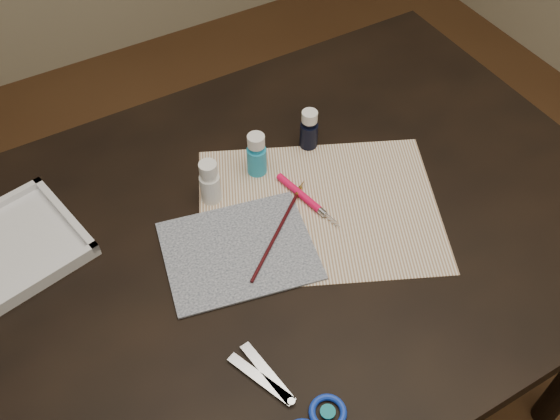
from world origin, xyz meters
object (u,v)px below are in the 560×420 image
palette_tray (14,245)px  paint_bottle_cyan (257,154)px  scissors (278,397)px  paint_bottle_navy (309,129)px  paint_bottle_white (210,182)px  paper (319,209)px  canvas (239,250)px

palette_tray → paint_bottle_cyan: bearing=-5.3°
scissors → palette_tray: 0.54m
paint_bottle_cyan → palette_tray: 0.46m
scissors → paint_bottle_navy: bearing=-58.3°
paint_bottle_white → paper: bearing=-37.1°
paint_bottle_navy → scissors: (-0.32, -0.44, -0.04)m
paper → paint_bottle_navy: 0.18m
paper → paint_bottle_navy: size_ratio=5.05×
paper → palette_tray: (-0.51, 0.19, 0.01)m
canvas → palette_tray: palette_tray is taller
canvas → palette_tray: 0.39m
paint_bottle_white → scissors: bearing=-102.0°
paint_bottle_cyan → paint_bottle_navy: size_ratio=1.06×
paper → paint_bottle_white: paint_bottle_white is taller
paper → canvas: (-0.17, -0.01, 0.00)m
paint_bottle_cyan → palette_tray: (-0.46, 0.04, -0.03)m
palette_tray → paper: bearing=-19.8°
canvas → paint_bottle_white: paint_bottle_white is taller
paint_bottle_cyan → palette_tray: bearing=174.7°
paint_bottle_white → palette_tray: paint_bottle_white is taller
paint_bottle_white → paint_bottle_cyan: size_ratio=1.00×
canvas → palette_tray: size_ratio=1.19×
paint_bottle_white → scissors: paint_bottle_white is taller
canvas → paint_bottle_cyan: paint_bottle_cyan is taller
paper → paint_bottle_white: (-0.16, 0.12, 0.05)m
paint_bottle_navy → scissors: bearing=-126.2°
scissors → palette_tray: palette_tray is taller
paint_bottle_navy → canvas: bearing=-145.6°
canvas → paint_bottle_cyan: bearing=52.2°
paint_bottle_white → paint_bottle_cyan: bearing=10.5°
scissors → paint_bottle_cyan: bearing=-46.8°
canvas → paint_bottle_cyan: size_ratio=2.77×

